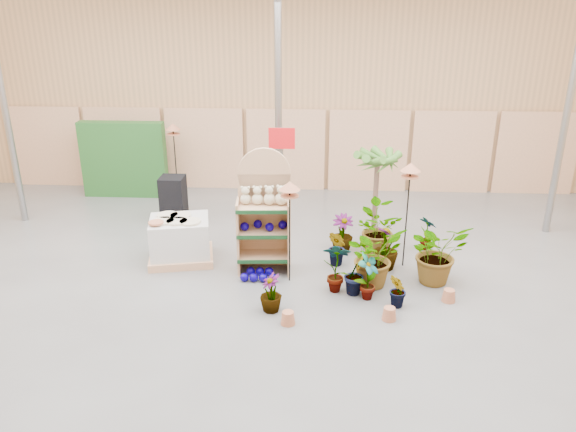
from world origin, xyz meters
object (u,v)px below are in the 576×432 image
(pallet_stack, at_px, (180,240))
(potted_plant_2, at_px, (374,256))
(display_shelf, at_px, (264,215))
(bird_table_front, at_px, (290,189))

(pallet_stack, height_order, potted_plant_2, potted_plant_2)
(display_shelf, xyz_separation_m, bird_table_front, (0.46, -0.49, 0.65))
(pallet_stack, bearing_deg, display_shelf, -18.73)
(display_shelf, relative_size, pallet_stack, 1.66)
(display_shelf, height_order, potted_plant_2, display_shelf)
(bird_table_front, relative_size, potted_plant_2, 1.72)
(display_shelf, height_order, pallet_stack, display_shelf)
(display_shelf, distance_m, potted_plant_2, 1.99)
(pallet_stack, xyz_separation_m, bird_table_front, (2.01, -0.68, 1.23))
(pallet_stack, bearing_deg, potted_plant_2, -23.65)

